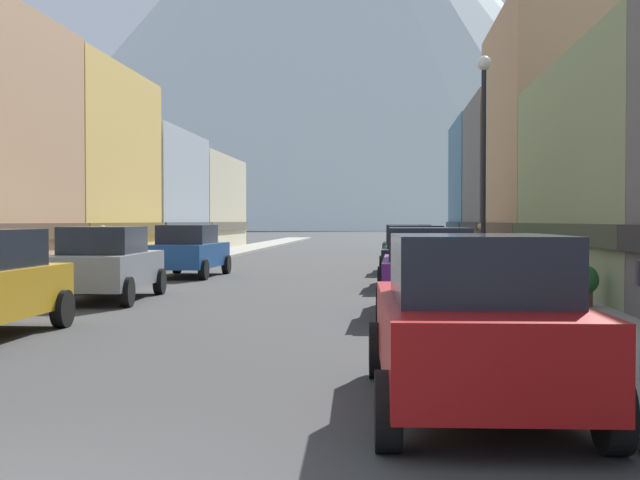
{
  "coord_description": "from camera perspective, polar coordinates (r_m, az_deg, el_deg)",
  "views": [
    {
      "loc": [
        2.9,
        -5.15,
        1.92
      ],
      "look_at": [
        0.16,
        30.5,
        1.11
      ],
      "focal_mm": 47.27,
      "sensor_mm": 36.0,
      "label": 1
    }
  ],
  "objects": [
    {
      "name": "mountain_backdrop",
      "position": [
        273.37,
        0.64,
        14.88
      ],
      "size": [
        214.06,
        214.06,
        132.22
      ],
      "primitive_type": "cone",
      "color": "silver",
      "rests_on": "ground"
    },
    {
      "name": "pedestrian_0",
      "position": [
        28.28,
        -14.49,
        -0.81
      ],
      "size": [
        0.36,
        0.36,
        1.63
      ],
      "color": "maroon",
      "rests_on": "sidewalk_left"
    },
    {
      "name": "sidewalk_left",
      "position": [
        41.22,
        -8.43,
        -1.28
      ],
      "size": [
        2.5,
        100.0,
        0.15
      ],
      "primitive_type": "cube",
      "color": "gray",
      "rests_on": "ground"
    },
    {
      "name": "storefront_right_2",
      "position": [
        36.5,
        18.68,
        6.07
      ],
      "size": [
        9.0,
        11.02,
        10.33
      ],
      "color": "tan",
      "rests_on": "ground"
    },
    {
      "name": "storefront_left_2",
      "position": [
        36.51,
        -18.2,
        4.39
      ],
      "size": [
        7.48,
        9.96,
        8.15
      ],
      "color": "#D8B259",
      "rests_on": "ground"
    },
    {
      "name": "trash_bin_right",
      "position": [
        16.21,
        16.69,
        -3.26
      ],
      "size": [
        0.59,
        0.59,
        0.98
      ],
      "color": "#4C5156",
      "rests_on": "sidewalk_right"
    },
    {
      "name": "car_left_2",
      "position": [
        29.24,
        -8.86,
        -0.71
      ],
      "size": [
        2.2,
        4.46,
        1.78
      ],
      "color": "#19478C",
      "rests_on": "ground"
    },
    {
      "name": "storefront_left_3",
      "position": [
        46.67,
        -14.38,
        2.86
      ],
      "size": [
        9.51,
        10.34,
        6.69
      ],
      "color": "#99A5B2",
      "rests_on": "ground"
    },
    {
      "name": "car_right_1",
      "position": [
        17.42,
        7.35,
        -2.06
      ],
      "size": [
        2.11,
        4.42,
        1.78
      ],
      "color": "#591E72",
      "rests_on": "ground"
    },
    {
      "name": "potted_plant_1",
      "position": [
        18.22,
        17.41,
        -2.78
      ],
      "size": [
        0.62,
        0.62,
        0.86
      ],
      "color": "brown",
      "rests_on": "sidewalk_right"
    },
    {
      "name": "storefront_left_4",
      "position": [
        58.17,
        -10.79,
        2.36
      ],
      "size": [
        9.96,
        13.13,
        6.28
      ],
      "color": "beige",
      "rests_on": "ground"
    },
    {
      "name": "car_left_1",
      "position": [
        20.92,
        -14.29,
        -1.53
      ],
      "size": [
        2.24,
        4.48,
        1.78
      ],
      "color": "slate",
      "rests_on": "ground"
    },
    {
      "name": "streetlamp_right",
      "position": [
        21.42,
        11.02,
        6.82
      ],
      "size": [
        0.36,
        0.36,
        5.86
      ],
      "color": "black",
      "rests_on": "sidewalk_right"
    },
    {
      "name": "pedestrian_1",
      "position": [
        29.98,
        10.81,
        -0.62
      ],
      "size": [
        0.36,
        0.36,
        1.68
      ],
      "color": "brown",
      "rests_on": "sidewalk_right"
    },
    {
      "name": "car_right_2",
      "position": [
        24.72,
        6.48,
        -1.07
      ],
      "size": [
        2.19,
        4.46,
        1.78
      ],
      "color": "black",
      "rests_on": "ground"
    },
    {
      "name": "sidewalk_right",
      "position": [
        40.33,
        9.16,
        -1.34
      ],
      "size": [
        2.5,
        100.0,
        0.15
      ],
      "primitive_type": "cube",
      "color": "gray",
      "rests_on": "ground"
    },
    {
      "name": "storefront_right_3",
      "position": [
        46.7,
        14.6,
        3.88
      ],
      "size": [
        7.59,
        9.27,
        8.41
      ],
      "color": "#66605B",
      "rests_on": "ground"
    },
    {
      "name": "car_right_3",
      "position": [
        31.61,
        6.02,
        -0.55
      ],
      "size": [
        2.17,
        4.45,
        1.78
      ],
      "color": "#265933",
      "rests_on": "ground"
    },
    {
      "name": "storefront_right_4",
      "position": [
        57.04,
        12.41,
        3.47
      ],
      "size": [
        6.96,
        10.61,
        8.52
      ],
      "color": "slate",
      "rests_on": "ground"
    },
    {
      "name": "car_right_0",
      "position": [
        8.69,
        10.35,
        -5.45
      ],
      "size": [
        2.19,
        4.46,
        1.78
      ],
      "color": "#9E1111",
      "rests_on": "ground"
    }
  ]
}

